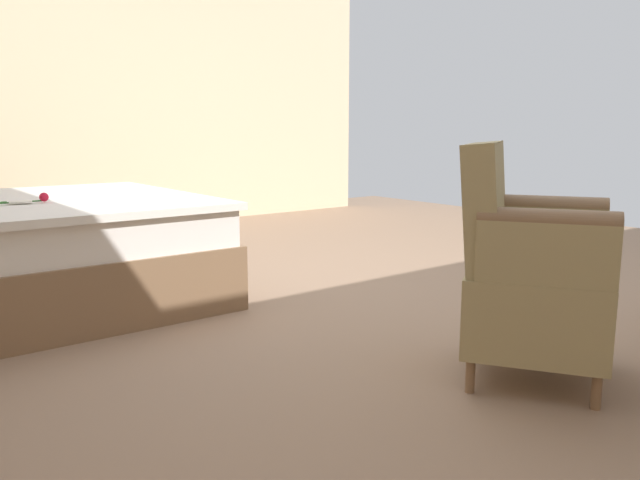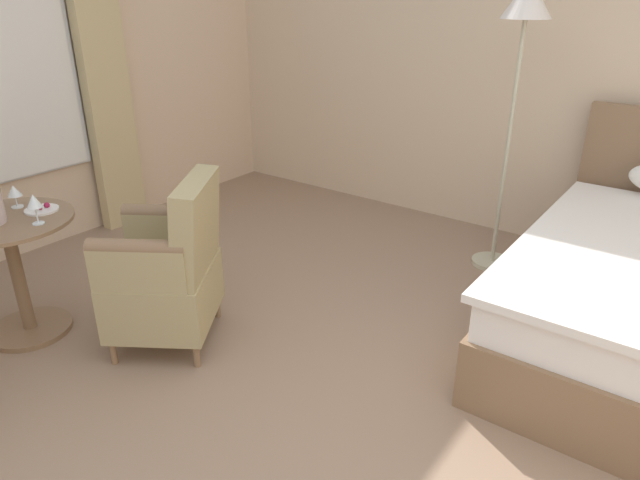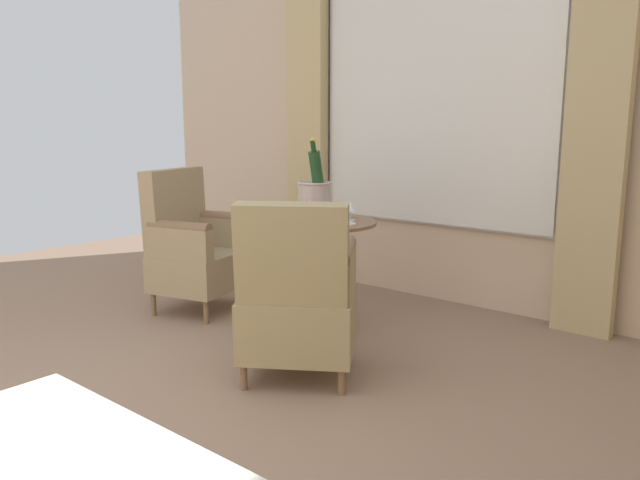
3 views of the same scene
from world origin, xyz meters
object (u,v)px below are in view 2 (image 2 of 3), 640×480
at_px(side_table_round, 16,268).
at_px(snack_plate, 42,209).
at_px(wine_glass_near_edge, 14,192).
at_px(wine_glass_near_bucket, 34,202).
at_px(floor_lamp_brass, 523,37).
at_px(armchair_by_window, 169,271).

bearing_deg(side_table_round, snack_plate, 77.37).
height_order(side_table_round, wine_glass_near_edge, wine_glass_near_edge).
bearing_deg(wine_glass_near_edge, wine_glass_near_bucket, -10.38).
xyz_separation_m(floor_lamp_brass, wine_glass_near_edge, (-1.92, -2.25, -0.74)).
height_order(wine_glass_near_edge, armchair_by_window, armchair_by_window).
relative_size(wine_glass_near_bucket, wine_glass_near_edge, 1.27).
bearing_deg(floor_lamp_brass, armchair_by_window, -118.86).
distance_m(floor_lamp_brass, wine_glass_near_bucket, 2.90).
bearing_deg(snack_plate, wine_glass_near_bucket, -34.63).
height_order(side_table_round, snack_plate, snack_plate).
distance_m(wine_glass_near_bucket, snack_plate, 0.22).
xyz_separation_m(floor_lamp_brass, wine_glass_near_bucket, (-1.60, -2.31, -0.71)).
height_order(floor_lamp_brass, wine_glass_near_edge, floor_lamp_brass).
bearing_deg(side_table_round, armchair_by_window, 31.28).
distance_m(wine_glass_near_edge, snack_plate, 0.19).
height_order(wine_glass_near_bucket, snack_plate, wine_glass_near_bucket).
bearing_deg(floor_lamp_brass, wine_glass_near_bucket, -124.67).
xyz_separation_m(wine_glass_near_edge, armchair_by_window, (0.85, 0.31, -0.35)).
relative_size(wine_glass_near_edge, snack_plate, 0.72).
distance_m(wine_glass_near_edge, armchair_by_window, 0.97).
relative_size(side_table_round, wine_glass_near_bucket, 4.29).
xyz_separation_m(side_table_round, armchair_by_window, (0.73, 0.44, 0.02)).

